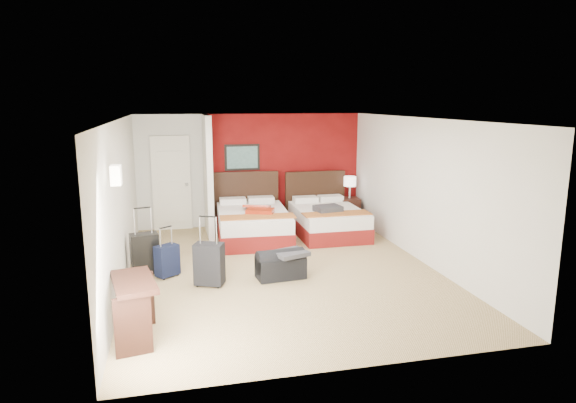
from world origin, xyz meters
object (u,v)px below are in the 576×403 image
object	(u,v)px
suitcase_black	(145,255)
suitcase_navy	(167,262)
bed_right	(328,221)
duffel_bag	(281,266)
desk	(135,310)
table_lamp	(350,187)
suitcase_charcoal	(209,266)
red_suitcase_open	(258,209)
nightstand	(349,211)
bed_left	(253,225)

from	to	relation	value
suitcase_black	suitcase_navy	size ratio (longest dim) A/B	1.32
bed_right	duffel_bag	world-z (taller)	bed_right
suitcase_black	desk	size ratio (longest dim) A/B	0.72
table_lamp	duffel_bag	world-z (taller)	table_lamp
suitcase_charcoal	desk	size ratio (longest dim) A/B	0.70
table_lamp	red_suitcase_open	bearing A→B (deg)	-158.19
desk	bed_right	bearing A→B (deg)	37.17
bed_right	suitcase_navy	distance (m)	3.80
duffel_bag	suitcase_navy	bearing A→B (deg)	159.55
red_suitcase_open	suitcase_black	world-z (taller)	red_suitcase_open
red_suitcase_open	table_lamp	world-z (taller)	table_lamp
red_suitcase_open	nightstand	distance (m)	2.46
bed_left	bed_right	distance (m)	1.60
nightstand	suitcase_black	world-z (taller)	suitcase_black
bed_left	table_lamp	distance (m)	2.55
duffel_bag	suitcase_charcoal	bearing A→B (deg)	178.36
duffel_bag	bed_right	bearing A→B (deg)	51.16
table_lamp	desk	bearing A→B (deg)	-132.30
desk	bed_left	bearing A→B (deg)	52.30
suitcase_navy	bed_right	bearing A→B (deg)	-5.92
nightstand	duffel_bag	xyz separation A→B (m)	(-2.29, -3.15, -0.11)
bed_right	desk	bearing A→B (deg)	-131.84
suitcase_navy	table_lamp	bearing A→B (deg)	-2.33
table_lamp	suitcase_black	world-z (taller)	table_lamp
bed_left	nightstand	size ratio (longest dim) A/B	3.32
suitcase_charcoal	suitcase_navy	xyz separation A→B (m)	(-0.63, 0.54, -0.07)
suitcase_navy	red_suitcase_open	bearing A→B (deg)	8.98
red_suitcase_open	nightstand	bearing A→B (deg)	41.96
red_suitcase_open	bed_left	bearing A→B (deg)	155.15
red_suitcase_open	desk	size ratio (longest dim) A/B	0.81
suitcase_black	suitcase_navy	distance (m)	0.41
nightstand	bed_right	bearing A→B (deg)	-129.11
bed_right	suitcase_black	bearing A→B (deg)	-154.90
red_suitcase_open	desk	xyz separation A→B (m)	(-2.14, -3.93, -0.27)
suitcase_navy	duffel_bag	bearing A→B (deg)	-50.49
red_suitcase_open	suitcase_navy	distance (m)	2.56
red_suitcase_open	duffel_bag	bearing A→B (deg)	-70.64
suitcase_charcoal	desk	xyz separation A→B (m)	(-0.98, -1.60, 0.06)
red_suitcase_open	suitcase_charcoal	size ratio (longest dim) A/B	1.14
nightstand	suitcase_charcoal	bearing A→B (deg)	-131.84
bed_right	suitcase_charcoal	bearing A→B (deg)	-137.30
table_lamp	suitcase_charcoal	bearing A→B (deg)	-136.62
bed_left	suitcase_charcoal	size ratio (longest dim) A/B	3.15
suitcase_charcoal	duffel_bag	distance (m)	1.14
bed_left	bed_right	world-z (taller)	bed_left
bed_right	red_suitcase_open	xyz separation A→B (m)	(-1.50, -0.11, 0.36)
bed_right	desk	distance (m)	5.44
bed_right	suitcase_black	xyz separation A→B (m)	(-3.64, -1.69, 0.04)
suitcase_charcoal	suitcase_navy	size ratio (longest dim) A/B	1.28
bed_right	desk	world-z (taller)	desk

